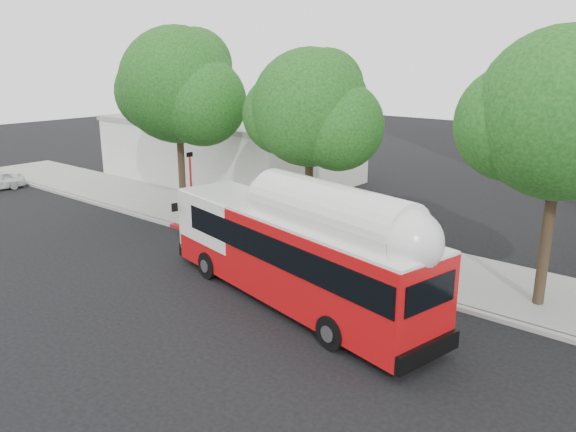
% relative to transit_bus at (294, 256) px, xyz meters
% --- Properties ---
extents(ground, '(120.00, 120.00, 0.00)m').
position_rel_transit_bus_xyz_m(ground, '(-2.43, -0.76, -1.70)').
color(ground, black).
rests_on(ground, ground).
extents(sidewalk, '(60.00, 5.00, 0.15)m').
position_rel_transit_bus_xyz_m(sidewalk, '(-2.43, 5.74, -1.62)').
color(sidewalk, gray).
rests_on(sidewalk, ground).
extents(curb_strip, '(60.00, 0.30, 0.15)m').
position_rel_transit_bus_xyz_m(curb_strip, '(-2.43, 3.14, -1.62)').
color(curb_strip, gray).
rests_on(curb_strip, ground).
extents(red_curb_segment, '(10.00, 0.32, 0.16)m').
position_rel_transit_bus_xyz_m(red_curb_segment, '(-5.43, 3.14, -1.62)').
color(red_curb_segment, maroon).
rests_on(red_curb_segment, ground).
extents(street_tree_left, '(6.67, 5.80, 9.74)m').
position_rel_transit_bus_xyz_m(street_tree_left, '(-10.96, 4.80, 4.91)').
color(street_tree_left, '#2D2116').
rests_on(street_tree_left, ground).
extents(street_tree_mid, '(5.75, 5.00, 8.62)m').
position_rel_transit_bus_xyz_m(street_tree_mid, '(-3.02, 5.30, 4.21)').
color(street_tree_mid, '#2D2116').
rests_on(street_tree_mid, ground).
extents(low_commercial_bldg, '(16.20, 10.20, 4.25)m').
position_rel_transit_bus_xyz_m(low_commercial_bldg, '(-16.43, 13.24, 0.45)').
color(low_commercial_bldg, silver).
rests_on(low_commercial_bldg, ground).
extents(transit_bus, '(12.47, 4.78, 3.63)m').
position_rel_transit_bus_xyz_m(transit_bus, '(0.00, 0.00, 0.00)').
color(transit_bus, red).
rests_on(transit_bus, ground).
extents(signal_pole, '(0.11, 0.36, 3.82)m').
position_rel_transit_bus_xyz_m(signal_pole, '(-9.31, 3.53, 0.26)').
color(signal_pole, red).
rests_on(signal_pole, ground).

